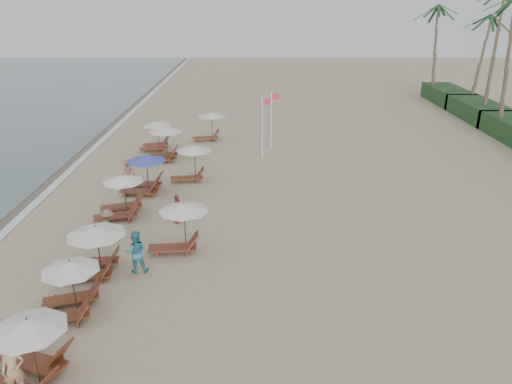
{
  "coord_description": "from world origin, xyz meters",
  "views": [
    {
      "loc": [
        0.84,
        -14.72,
        10.49
      ],
      "look_at": [
        1.0,
        7.98,
        1.3
      ],
      "focal_mm": 33.53,
      "sensor_mm": 36.0,
      "label": 1
    }
  ],
  "objects_px": {
    "lounger_station_3": "(120,198)",
    "beachgoer_mid_b": "(109,226)",
    "lounger_station_4": "(143,175)",
    "flag_pole_near": "(263,124)",
    "lounger_station_5": "(163,144)",
    "lounger_station_1": "(67,290)",
    "lounger_station_2": "(93,249)",
    "inland_station_1": "(191,160)",
    "lounger_station_6": "(156,135)",
    "beachgoer_far_b": "(128,171)",
    "beachgoer_far_a": "(177,209)",
    "beachgoer_mid_a": "(136,252)",
    "inland_station_0": "(178,225)",
    "lounger_station_0": "(24,356)",
    "inland_station_2": "(209,124)",
    "beachgoer_near": "(14,370)"
  },
  "relations": [
    {
      "from": "lounger_station_6",
      "to": "inland_station_2",
      "type": "relative_size",
      "value": 0.93
    },
    {
      "from": "lounger_station_3",
      "to": "inland_station_0",
      "type": "xyz_separation_m",
      "value": [
        3.57,
        -3.77,
        0.3
      ]
    },
    {
      "from": "inland_station_1",
      "to": "beachgoer_near",
      "type": "relative_size",
      "value": 1.58
    },
    {
      "from": "lounger_station_3",
      "to": "inland_station_1",
      "type": "relative_size",
      "value": 0.99
    },
    {
      "from": "lounger_station_0",
      "to": "inland_station_0",
      "type": "relative_size",
      "value": 0.97
    },
    {
      "from": "inland_station_1",
      "to": "flag_pole_near",
      "type": "relative_size",
      "value": 0.62
    },
    {
      "from": "beachgoer_mid_a",
      "to": "beachgoer_far_b",
      "type": "xyz_separation_m",
      "value": [
        -2.82,
        10.3,
        -0.15
      ]
    },
    {
      "from": "lounger_station_3",
      "to": "lounger_station_4",
      "type": "height_order",
      "value": "lounger_station_3"
    },
    {
      "from": "lounger_station_0",
      "to": "beachgoer_mid_b",
      "type": "relative_size",
      "value": 1.68
    },
    {
      "from": "lounger_station_3",
      "to": "beachgoer_far_b",
      "type": "distance_m",
      "value": 4.85
    },
    {
      "from": "lounger_station_4",
      "to": "flag_pole_near",
      "type": "relative_size",
      "value": 0.63
    },
    {
      "from": "lounger_station_3",
      "to": "beachgoer_far_a",
      "type": "relative_size",
      "value": 1.78
    },
    {
      "from": "inland_station_0",
      "to": "beachgoer_mid_b",
      "type": "distance_m",
      "value": 3.49
    },
    {
      "from": "lounger_station_5",
      "to": "beachgoer_near",
      "type": "bearing_deg",
      "value": -91.34
    },
    {
      "from": "lounger_station_3",
      "to": "lounger_station_6",
      "type": "distance_m",
      "value": 11.9
    },
    {
      "from": "lounger_station_0",
      "to": "lounger_station_1",
      "type": "xyz_separation_m",
      "value": [
        -0.01,
        3.37,
        -0.03
      ]
    },
    {
      "from": "beachgoer_far_b",
      "to": "lounger_station_6",
      "type": "bearing_deg",
      "value": 32.5
    },
    {
      "from": "inland_station_1",
      "to": "inland_station_0",
      "type": "bearing_deg",
      "value": -86.75
    },
    {
      "from": "lounger_station_2",
      "to": "beachgoer_mid_a",
      "type": "relative_size",
      "value": 1.41
    },
    {
      "from": "lounger_station_6",
      "to": "beachgoer_far_b",
      "type": "distance_m",
      "value": 7.12
    },
    {
      "from": "lounger_station_2",
      "to": "beachgoer_mid_a",
      "type": "xyz_separation_m",
      "value": [
        1.67,
        0.12,
        -0.23
      ]
    },
    {
      "from": "lounger_station_3",
      "to": "beachgoer_mid_b",
      "type": "distance_m",
      "value": 2.91
    },
    {
      "from": "lounger_station_1",
      "to": "lounger_station_5",
      "type": "distance_m",
      "value": 17.68
    },
    {
      "from": "lounger_station_0",
      "to": "lounger_station_6",
      "type": "relative_size",
      "value": 1.07
    },
    {
      "from": "inland_station_0",
      "to": "beachgoer_mid_b",
      "type": "height_order",
      "value": "inland_station_0"
    },
    {
      "from": "lounger_station_3",
      "to": "beachgoer_mid_b",
      "type": "relative_size",
      "value": 1.65
    },
    {
      "from": "beachgoer_near",
      "to": "beachgoer_far_a",
      "type": "height_order",
      "value": "beachgoer_near"
    },
    {
      "from": "beachgoer_far_b",
      "to": "beachgoer_mid_b",
      "type": "bearing_deg",
      "value": -137.41
    },
    {
      "from": "lounger_station_4",
      "to": "beachgoer_mid_b",
      "type": "relative_size",
      "value": 1.71
    },
    {
      "from": "inland_station_0",
      "to": "inland_station_1",
      "type": "distance_m",
      "value": 8.99
    },
    {
      "from": "inland_station_2",
      "to": "lounger_station_4",
      "type": "bearing_deg",
      "value": -104.79
    },
    {
      "from": "inland_station_1",
      "to": "inland_station_2",
      "type": "relative_size",
      "value": 0.99
    },
    {
      "from": "lounger_station_5",
      "to": "lounger_station_3",
      "type": "bearing_deg",
      "value": -93.98
    },
    {
      "from": "lounger_station_4",
      "to": "lounger_station_6",
      "type": "bearing_deg",
      "value": 95.72
    },
    {
      "from": "lounger_station_5",
      "to": "inland_station_2",
      "type": "bearing_deg",
      "value": 61.49
    },
    {
      "from": "lounger_station_4",
      "to": "beachgoer_far_a",
      "type": "height_order",
      "value": "lounger_station_4"
    },
    {
      "from": "lounger_station_3",
      "to": "inland_station_1",
      "type": "xyz_separation_m",
      "value": [
        3.06,
        5.2,
        0.36
      ]
    },
    {
      "from": "inland_station_0",
      "to": "inland_station_2",
      "type": "relative_size",
      "value": 1.02
    },
    {
      "from": "lounger_station_2",
      "to": "inland_station_1",
      "type": "distance_m",
      "value": 11.15
    },
    {
      "from": "beachgoer_far_a",
      "to": "beachgoer_mid_b",
      "type": "bearing_deg",
      "value": -49.86
    },
    {
      "from": "lounger_station_4",
      "to": "inland_station_0",
      "type": "height_order",
      "value": "lounger_station_4"
    },
    {
      "from": "lounger_station_1",
      "to": "beachgoer_mid_b",
      "type": "xyz_separation_m",
      "value": [
        -0.06,
        5.45,
        -0.18
      ]
    },
    {
      "from": "beachgoer_far_a",
      "to": "beachgoer_far_b",
      "type": "height_order",
      "value": "beachgoer_far_b"
    },
    {
      "from": "beachgoer_mid_a",
      "to": "beachgoer_far_a",
      "type": "relative_size",
      "value": 1.22
    },
    {
      "from": "beachgoer_far_a",
      "to": "flag_pole_near",
      "type": "distance_m",
      "value": 11.53
    },
    {
      "from": "beachgoer_far_a",
      "to": "flag_pole_near",
      "type": "xyz_separation_m",
      "value": [
        4.49,
        10.48,
        1.69
      ]
    },
    {
      "from": "lounger_station_1",
      "to": "lounger_station_6",
      "type": "xyz_separation_m",
      "value": [
        -0.67,
        20.24,
        0.1
      ]
    },
    {
      "from": "beachgoer_mid_b",
      "to": "lounger_station_5",
      "type": "bearing_deg",
      "value": -41.7
    },
    {
      "from": "lounger_station_0",
      "to": "lounger_station_3",
      "type": "xyz_separation_m",
      "value": [
        -0.3,
        11.72,
        -0.02
      ]
    },
    {
      "from": "lounger_station_5",
      "to": "flag_pole_near",
      "type": "height_order",
      "value": "flag_pole_near"
    }
  ]
}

